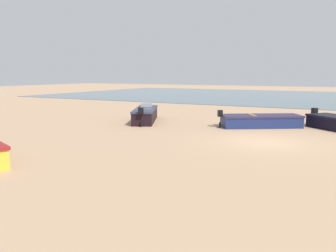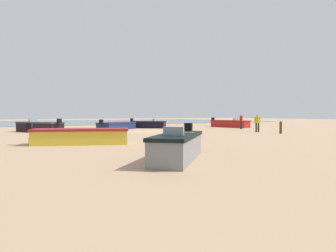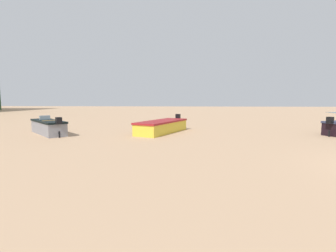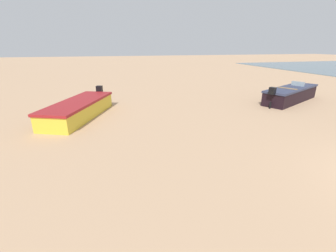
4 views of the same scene
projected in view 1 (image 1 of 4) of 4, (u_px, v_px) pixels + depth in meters
ground_plane at (264, 142)px, 17.49m from camera, size 160.00×160.00×0.00m
tidal_water at (327, 98)px, 48.84m from camera, size 80.00×36.00×0.06m
boat_navy_2 at (261, 121)px, 22.30m from camera, size 5.07×4.06×1.09m
boat_black_3 at (145, 115)px, 25.01m from camera, size 3.55×5.31×1.23m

